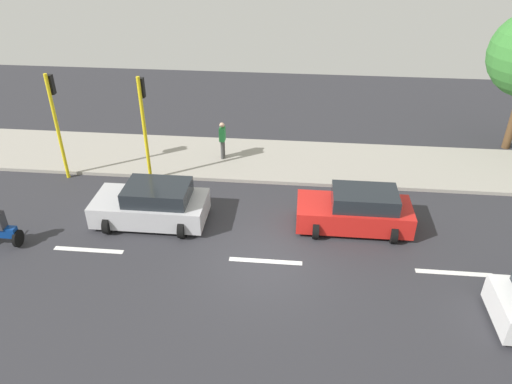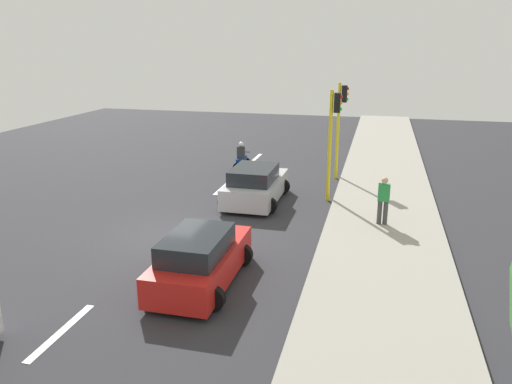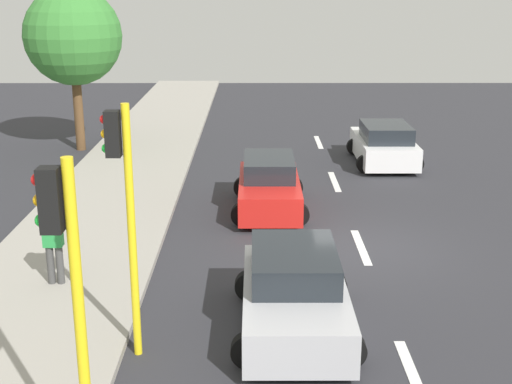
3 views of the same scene
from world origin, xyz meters
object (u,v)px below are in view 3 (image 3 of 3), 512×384
at_px(car_red, 269,186).
at_px(pedestrian_near_signal, 53,243).
at_px(car_white, 384,145).
at_px(car_silver, 294,294).
at_px(traffic_light_midblock, 69,287).
at_px(street_tree_center, 73,37).
at_px(traffic_light_corner, 124,197).

bearing_deg(car_red, pedestrian_near_signal, 49.63).
relative_size(car_white, car_silver, 1.00).
xyz_separation_m(car_silver, traffic_light_midblock, (2.93, 4.54, 2.22)).
relative_size(car_white, traffic_light_midblock, 0.90).
height_order(car_silver, street_tree_center, street_tree_center).
bearing_deg(traffic_light_corner, street_tree_center, -73.48).
height_order(car_red, traffic_light_midblock, traffic_light_midblock).
bearing_deg(car_silver, street_tree_center, -62.95).
distance_m(car_silver, traffic_light_corner, 3.79).
distance_m(car_red, car_silver, 7.30).
xyz_separation_m(car_red, traffic_light_corner, (2.60, 8.23, 2.22)).
relative_size(car_red, traffic_light_midblock, 0.89).
distance_m(car_white, car_red, 6.88).
bearing_deg(pedestrian_near_signal, car_red, -130.37).
distance_m(car_red, traffic_light_midblock, 12.32).
distance_m(car_white, pedestrian_near_signal, 14.12).
bearing_deg(car_red, traffic_light_corner, 72.47).
relative_size(traffic_light_corner, traffic_light_midblock, 1.00).
bearing_deg(car_white, traffic_light_corner, 63.12).
bearing_deg(car_silver, car_red, -87.44).
xyz_separation_m(car_white, car_silver, (3.97, 12.67, -0.00)).
relative_size(car_white, street_tree_center, 0.64).
bearing_deg(car_white, street_tree_center, -11.19).
xyz_separation_m(traffic_light_corner, traffic_light_midblock, (0.00, 3.60, 0.00)).
xyz_separation_m(car_red, traffic_light_midblock, (2.60, 11.84, 2.22)).
xyz_separation_m(car_silver, pedestrian_near_signal, (5.02, -1.78, 0.35)).
bearing_deg(car_silver, traffic_light_corner, 17.76).
distance_m(car_silver, street_tree_center, 17.21).
relative_size(traffic_light_corner, street_tree_center, 0.72).
distance_m(pedestrian_near_signal, street_tree_center, 13.86).
relative_size(traffic_light_midblock, street_tree_center, 0.72).
xyz_separation_m(traffic_light_corner, street_tree_center, (4.72, -15.91, 1.47)).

